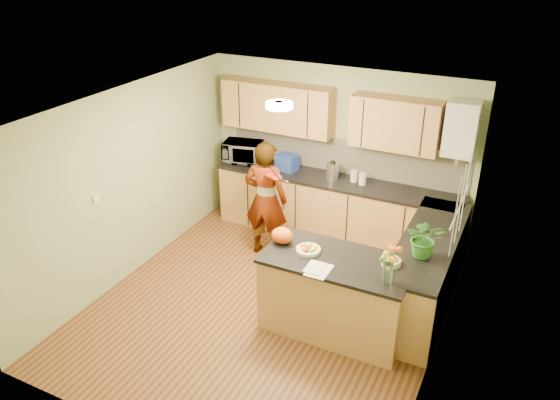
% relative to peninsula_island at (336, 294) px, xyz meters
% --- Properties ---
extents(floor, '(4.50, 4.50, 0.00)m').
position_rel_peninsula_island_xyz_m(floor, '(-0.88, 0.04, -0.47)').
color(floor, '#542918').
rests_on(floor, ground).
extents(ceiling, '(4.00, 4.50, 0.02)m').
position_rel_peninsula_island_xyz_m(ceiling, '(-0.88, 0.04, 2.03)').
color(ceiling, white).
rests_on(ceiling, wall_back).
extents(wall_back, '(4.00, 0.02, 2.50)m').
position_rel_peninsula_island_xyz_m(wall_back, '(-0.88, 2.29, 0.78)').
color(wall_back, '#95A777').
rests_on(wall_back, floor).
extents(wall_front, '(4.00, 0.02, 2.50)m').
position_rel_peninsula_island_xyz_m(wall_front, '(-0.88, -2.21, 0.78)').
color(wall_front, '#95A777').
rests_on(wall_front, floor).
extents(wall_left, '(0.02, 4.50, 2.50)m').
position_rel_peninsula_island_xyz_m(wall_left, '(-2.88, 0.04, 0.78)').
color(wall_left, '#95A777').
rests_on(wall_left, floor).
extents(wall_right, '(0.02, 4.50, 2.50)m').
position_rel_peninsula_island_xyz_m(wall_right, '(1.12, 0.04, 0.78)').
color(wall_right, '#95A777').
rests_on(wall_right, floor).
extents(back_counter, '(3.64, 0.62, 0.94)m').
position_rel_peninsula_island_xyz_m(back_counter, '(-0.78, 1.99, 0.00)').
color(back_counter, '#AD7D45').
rests_on(back_counter, floor).
extents(right_counter, '(0.62, 2.24, 0.94)m').
position_rel_peninsula_island_xyz_m(right_counter, '(0.82, 0.89, 0.00)').
color(right_counter, '#AD7D45').
rests_on(right_counter, floor).
extents(splashback, '(3.60, 0.02, 0.52)m').
position_rel_peninsula_island_xyz_m(splashback, '(-0.78, 2.28, 0.73)').
color(splashback, beige).
rests_on(splashback, back_counter).
extents(upper_cabinets, '(3.20, 0.34, 0.70)m').
position_rel_peninsula_island_xyz_m(upper_cabinets, '(-1.06, 2.12, 1.38)').
color(upper_cabinets, '#AD7D45').
rests_on(upper_cabinets, wall_back).
extents(boiler, '(0.40, 0.30, 0.86)m').
position_rel_peninsula_island_xyz_m(boiler, '(0.82, 2.13, 1.43)').
color(boiler, silver).
rests_on(boiler, wall_back).
extents(window_right, '(0.01, 1.30, 1.05)m').
position_rel_peninsula_island_xyz_m(window_right, '(1.11, 0.64, 1.08)').
color(window_right, silver).
rests_on(window_right, wall_right).
extents(light_switch, '(0.02, 0.09, 0.09)m').
position_rel_peninsula_island_xyz_m(light_switch, '(-2.87, -0.56, 0.83)').
color(light_switch, silver).
rests_on(light_switch, wall_left).
extents(ceiling_lamp, '(0.30, 0.30, 0.07)m').
position_rel_peninsula_island_xyz_m(ceiling_lamp, '(-0.88, 0.34, 1.99)').
color(ceiling_lamp, '#FFEABF').
rests_on(ceiling_lamp, ceiling).
extents(peninsula_island, '(1.64, 0.84, 0.94)m').
position_rel_peninsula_island_xyz_m(peninsula_island, '(0.00, 0.00, 0.00)').
color(peninsula_island, '#AD7D45').
rests_on(peninsula_island, floor).
extents(fruit_dish, '(0.28, 0.28, 0.10)m').
position_rel_peninsula_island_xyz_m(fruit_dish, '(-0.35, 0.00, 0.51)').
color(fruit_dish, beige).
rests_on(fruit_dish, peninsula_island).
extents(orange_bowl, '(0.21, 0.21, 0.12)m').
position_rel_peninsula_island_xyz_m(orange_bowl, '(0.55, 0.15, 0.52)').
color(orange_bowl, beige).
rests_on(orange_bowl, peninsula_island).
extents(flower_vase, '(0.25, 0.25, 0.46)m').
position_rel_peninsula_island_xyz_m(flower_vase, '(0.60, -0.18, 0.78)').
color(flower_vase, silver).
rests_on(flower_vase, peninsula_island).
extents(orange_bag, '(0.28, 0.25, 0.19)m').
position_rel_peninsula_island_xyz_m(orange_bag, '(-0.70, 0.05, 0.56)').
color(orange_bag, '#E65512').
rests_on(orange_bag, peninsula_island).
extents(papers, '(0.23, 0.31, 0.01)m').
position_rel_peninsula_island_xyz_m(papers, '(-0.10, -0.30, 0.47)').
color(papers, white).
rests_on(papers, peninsula_island).
extents(violinist, '(0.65, 0.46, 1.68)m').
position_rel_peninsula_island_xyz_m(violinist, '(-1.48, 1.14, 0.37)').
color(violinist, '#E0A189').
rests_on(violinist, floor).
extents(violin, '(0.59, 0.52, 0.15)m').
position_rel_peninsula_island_xyz_m(violin, '(-1.28, 0.92, 0.88)').
color(violin, '#4A0C04').
rests_on(violin, violinist).
extents(microwave, '(0.65, 0.51, 0.32)m').
position_rel_peninsula_island_xyz_m(microwave, '(-2.33, 2.01, 0.63)').
color(microwave, silver).
rests_on(microwave, back_counter).
extents(blue_box, '(0.34, 0.28, 0.24)m').
position_rel_peninsula_island_xyz_m(blue_box, '(-1.57, 2.00, 0.59)').
color(blue_box, '#203795').
rests_on(blue_box, back_counter).
extents(kettle, '(0.18, 0.18, 0.33)m').
position_rel_peninsula_island_xyz_m(kettle, '(-0.83, 1.98, 0.61)').
color(kettle, silver).
rests_on(kettle, back_counter).
extents(jar_cream, '(0.13, 0.13, 0.16)m').
position_rel_peninsula_island_xyz_m(jar_cream, '(-0.53, 2.04, 0.55)').
color(jar_cream, beige).
rests_on(jar_cream, back_counter).
extents(jar_white, '(0.14, 0.14, 0.17)m').
position_rel_peninsula_island_xyz_m(jar_white, '(-0.39, 2.00, 0.55)').
color(jar_white, silver).
rests_on(jar_white, back_counter).
extents(potted_plant, '(0.45, 0.41, 0.45)m').
position_rel_peninsula_island_xyz_m(potted_plant, '(0.82, 0.47, 0.69)').
color(potted_plant, '#337928').
rests_on(potted_plant, right_counter).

